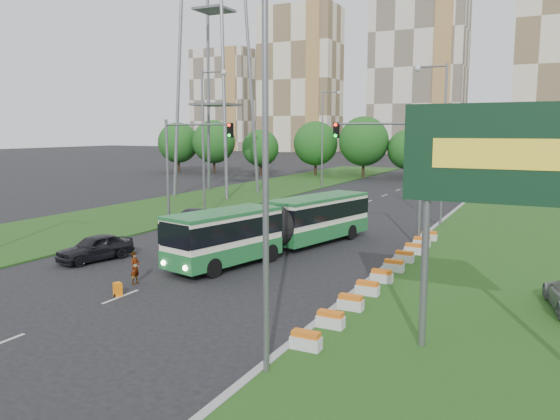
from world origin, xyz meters
The scene contains 19 objects.
ground centered at (0.00, 0.00, 0.00)m, with size 360.00×360.00×0.00m, color black.
grass_median centered at (13.00, 8.00, 0.07)m, with size 14.00×60.00×0.15m, color #204F16.
median_kerb centered at (6.05, 8.00, 0.09)m, with size 0.30×60.00×0.18m, color #959595.
left_verge centered at (-18.00, 25.00, 0.05)m, with size 12.00×110.00×0.10m, color #204F16.
lane_markings centered at (-3.00, 20.00, 0.00)m, with size 0.20×100.00×0.01m, color #AAAAA3, non-canonical shape.
flower_planters centered at (6.70, 1.90, 0.45)m, with size 1.10×20.30×0.60m, color silver, non-canonical shape.
billboard centered at (12.25, -6.00, 6.16)m, with size 6.00×0.37×8.00m.
traffic_mast_median centered at (4.78, 10.00, 5.35)m, with size 5.76×0.32×8.00m.
traffic_mast_left centered at (-10.38, 9.00, 5.35)m, with size 5.76×0.32×8.00m.
street_lamps centered at (-3.00, 10.00, 6.00)m, with size 36.00×60.00×12.00m, color slate, non-canonical shape.
tree_line centered at (10.00, 55.00, 4.50)m, with size 120.00×8.00×9.00m, color #134815, non-canonical shape.
apartment_tower_west centered at (-65.00, 150.00, 24.00)m, with size 26.00×15.00×48.00m, color beige.
apartment_tower_cwest centered at (-25.00, 150.00, 26.00)m, with size 28.00×15.00×52.00m, color beige.
midrise_west centered at (-95.00, 150.00, 18.00)m, with size 22.00×14.00×36.00m, color beige.
articulated_bus centered at (-0.82, 4.97, 1.60)m, with size 2.47×15.86×2.61m.
car_left_near centered at (-8.98, -1.46, 0.73)m, with size 1.72×4.28×1.46m, color black.
car_left_far centered at (-9.98, 9.28, 0.70)m, with size 1.49×4.27×1.41m, color black.
pedestrian centered at (-3.77, -4.15, 0.78)m, with size 0.57×0.37×1.55m, color gray.
shopping_trolley centered at (-3.19, -5.97, 0.30)m, with size 0.35×0.37×0.60m.
Camera 1 is at (13.45, -23.49, 7.19)m, focal length 35.00 mm.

